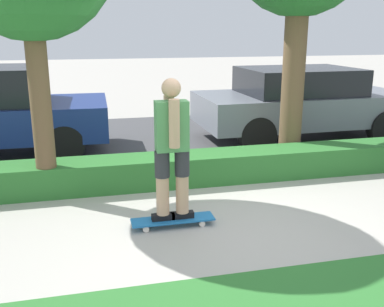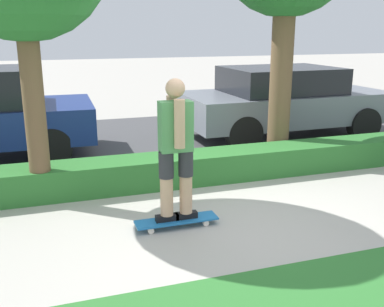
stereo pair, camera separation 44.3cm
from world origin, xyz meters
name	(u,v)px [view 2 (the right image)]	position (x,y,z in m)	size (l,w,h in m)	color
ground_plane	(227,226)	(0.00, 0.00, 0.00)	(60.00, 60.00, 0.00)	#ADA89E
street_asphalt	(146,141)	(0.00, 4.20, 0.00)	(13.06, 5.00, 0.01)	#474749
hedge_row	(185,168)	(0.00, 1.60, 0.21)	(13.06, 0.60, 0.42)	#2D702D
skateboard	(177,221)	(-0.55, 0.16, 0.07)	(0.95, 0.24, 0.09)	#1E6BAD
skater_person	(176,147)	(-0.55, 0.16, 0.94)	(0.48, 0.41, 1.59)	black
parked_car_middle	(283,100)	(2.80, 3.73, 0.76)	(4.25, 1.98, 1.43)	slate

